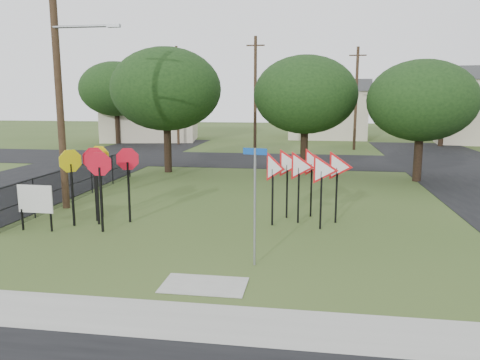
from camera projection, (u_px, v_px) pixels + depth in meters
The scene contains 23 objects.
ground at pixel (223, 253), 13.41m from camera, with size 140.00×140.00×0.00m, color #324A1B.
sidewalk at pixel (184, 321), 9.33m from camera, with size 30.00×1.60×0.02m, color gray.
planting_strip at pixel (165, 353), 8.16m from camera, with size 30.00×0.80×0.02m, color #324A1B.
street_left at pixel (37, 181), 24.94m from camera, with size 8.00×50.00×0.02m, color black.
street_far at pixel (276, 161), 32.88m from camera, with size 60.00×8.00×0.02m, color black.
curb_pad at pixel (204, 285), 11.08m from camera, with size 2.00×1.20×0.02m, color gray.
street_name_sign at pixel (255, 199), 12.14m from camera, with size 0.64×0.16×3.12m.
stop_sign_cluster at pixel (98, 168), 16.20m from camera, with size 2.41×2.01×2.68m.
yield_sign_cluster at pixel (305, 169), 16.38m from camera, with size 3.15×2.21×2.61m.
info_board at pixel (35, 201), 15.46m from camera, with size 1.24×0.08×1.55m.
utility_pole_main at pixel (59, 76), 17.96m from camera, with size 3.55×0.33×10.00m.
far_pole_a at pixel (255, 95), 36.27m from camera, with size 1.40×0.24×9.00m.
far_pole_b at pixel (356, 98), 39.01m from camera, with size 1.40×0.24×8.50m.
far_pole_c at pixel (177, 95), 43.30m from camera, with size 1.40×0.24×9.00m.
fence_run at pixel (80, 181), 20.50m from camera, with size 0.05×11.55×1.50m.
house_left at pixel (151, 105), 47.96m from camera, with size 10.58×8.88×7.20m.
house_mid at pixel (327, 109), 51.19m from camera, with size 8.40×8.40×6.20m.
house_right at pixel (476, 105), 45.12m from camera, with size 8.30×8.30×7.20m.
tree_near_left at pixel (166, 89), 27.09m from camera, with size 6.40×6.40×7.27m.
tree_near_mid at pixel (305, 95), 26.92m from camera, with size 6.00×6.00×6.80m.
tree_near_right at pixel (422, 101), 24.13m from camera, with size 5.60×5.60×6.33m.
tree_far_left at pixel (116, 89), 44.10m from camera, with size 6.80×6.80×7.73m.
tree_far_right at pixel (444, 96), 41.67m from camera, with size 6.00×6.00×6.80m.
Camera 1 is at (2.43, -12.62, 4.40)m, focal length 35.00 mm.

